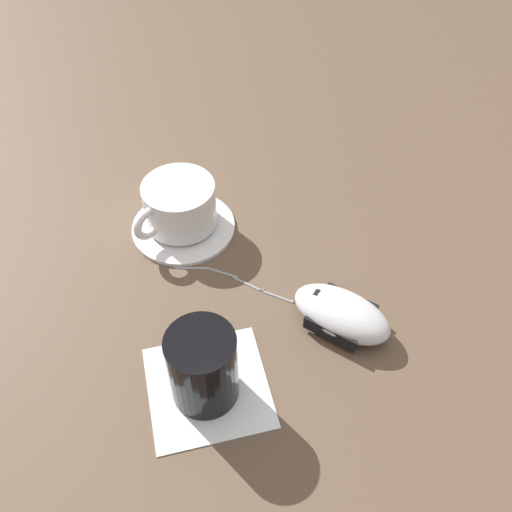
% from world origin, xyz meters
% --- Properties ---
extents(ground_plane, '(3.00, 3.00, 0.00)m').
position_xyz_m(ground_plane, '(0.00, 0.00, 0.00)').
color(ground_plane, brown).
extents(saucer, '(0.13, 0.13, 0.01)m').
position_xyz_m(saucer, '(0.13, 0.06, 0.00)').
color(saucer, white).
rests_on(saucer, ground).
extents(coffee_cup, '(0.09, 0.11, 0.06)m').
position_xyz_m(coffee_cup, '(0.14, 0.07, 0.04)').
color(coffee_cup, white).
rests_on(coffee_cup, saucer).
extents(computer_mouse, '(0.12, 0.12, 0.04)m').
position_xyz_m(computer_mouse, '(-0.05, -0.09, 0.02)').
color(computer_mouse, silver).
rests_on(computer_mouse, ground).
extents(mouse_cable, '(0.14, 0.17, 0.00)m').
position_xyz_m(mouse_cable, '(0.06, 0.04, 0.00)').
color(mouse_cable, gray).
rests_on(mouse_cable, ground).
extents(napkin_under_glass, '(0.13, 0.13, 0.00)m').
position_xyz_m(napkin_under_glass, '(-0.10, 0.06, 0.00)').
color(napkin_under_glass, white).
rests_on(napkin_under_glass, ground).
extents(drinking_glass, '(0.07, 0.07, 0.09)m').
position_xyz_m(drinking_glass, '(-0.10, 0.07, 0.05)').
color(drinking_glass, black).
rests_on(drinking_glass, napkin_under_glass).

